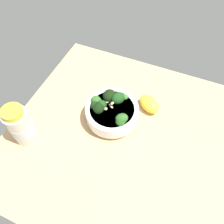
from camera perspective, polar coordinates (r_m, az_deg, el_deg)
ground_plane at (r=74.33cm, az=1.79°, el=-6.35°), size 70.38×70.38×4.17cm
bowl_of_broccoli at (r=72.04cm, az=-0.13°, el=0.37°), size 17.40×17.40×10.19cm
lemon_wedge at (r=77.04cm, az=9.66°, el=2.05°), size 9.62×8.82×4.95cm
bottle_tall at (r=71.59cm, az=-22.61°, el=-3.28°), size 7.32×7.32×14.68cm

